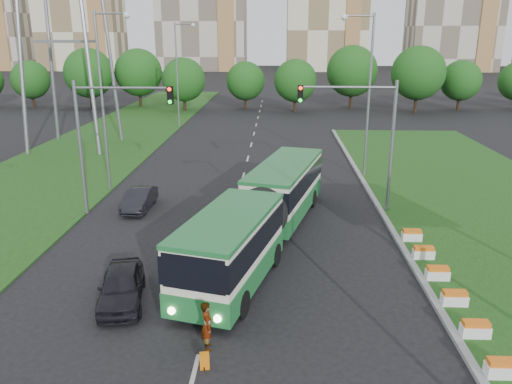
{
  "coord_description": "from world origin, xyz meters",
  "views": [
    {
      "loc": [
        -0.43,
        -19.36,
        10.32
      ],
      "look_at": [
        -1.48,
        5.51,
        2.6
      ],
      "focal_mm": 35.0,
      "sensor_mm": 36.0,
      "label": 1
    }
  ],
  "objects_px": {
    "traffic_mast_median": "(366,126)",
    "car_left_far": "(139,199)",
    "traffic_mast_left": "(106,127)",
    "car_left_near": "(121,286)",
    "pedestrian": "(207,326)",
    "articulated_bus": "(260,211)",
    "shopping_trolley": "(205,361)"
  },
  "relations": [
    {
      "from": "traffic_mast_median",
      "to": "car_left_far",
      "type": "relative_size",
      "value": 2.01
    },
    {
      "from": "traffic_mast_left",
      "to": "car_left_far",
      "type": "relative_size",
      "value": 2.01
    },
    {
      "from": "traffic_mast_left",
      "to": "car_left_near",
      "type": "distance_m",
      "value": 12.04
    },
    {
      "from": "car_left_far",
      "to": "pedestrian",
      "type": "xyz_separation_m",
      "value": [
        6.24,
        -14.48,
        0.24
      ]
    },
    {
      "from": "articulated_bus",
      "to": "car_left_far",
      "type": "relative_size",
      "value": 4.4
    },
    {
      "from": "shopping_trolley",
      "to": "traffic_mast_median",
      "type": "bearing_deg",
      "value": 53.3
    },
    {
      "from": "car_left_near",
      "to": "pedestrian",
      "type": "bearing_deg",
      "value": -49.23
    },
    {
      "from": "car_left_far",
      "to": "shopping_trolley",
      "type": "relative_size",
      "value": 7.53
    },
    {
      "from": "articulated_bus",
      "to": "car_left_far",
      "type": "bearing_deg",
      "value": 161.52
    },
    {
      "from": "car_left_near",
      "to": "traffic_mast_median",
      "type": "bearing_deg",
      "value": 33.73
    },
    {
      "from": "car_left_near",
      "to": "pedestrian",
      "type": "height_order",
      "value": "pedestrian"
    },
    {
      "from": "articulated_bus",
      "to": "car_left_far",
      "type": "height_order",
      "value": "articulated_bus"
    },
    {
      "from": "traffic_mast_median",
      "to": "articulated_bus",
      "type": "height_order",
      "value": "traffic_mast_median"
    },
    {
      "from": "traffic_mast_left",
      "to": "car_left_far",
      "type": "distance_m",
      "value": 4.99
    },
    {
      "from": "car_left_near",
      "to": "car_left_far",
      "type": "bearing_deg",
      "value": 90.15
    },
    {
      "from": "traffic_mast_median",
      "to": "traffic_mast_left",
      "type": "bearing_deg",
      "value": -176.23
    },
    {
      "from": "traffic_mast_median",
      "to": "articulated_bus",
      "type": "xyz_separation_m",
      "value": [
        -6.02,
        -5.15,
        -3.58
      ]
    },
    {
      "from": "shopping_trolley",
      "to": "traffic_mast_left",
      "type": "bearing_deg",
      "value": 106.68
    },
    {
      "from": "pedestrian",
      "to": "shopping_trolley",
      "type": "distance_m",
      "value": 1.26
    },
    {
      "from": "pedestrian",
      "to": "shopping_trolley",
      "type": "relative_size",
      "value": 3.39
    },
    {
      "from": "car_left_far",
      "to": "articulated_bus",
      "type": "bearing_deg",
      "value": -32.34
    },
    {
      "from": "car_left_near",
      "to": "shopping_trolley",
      "type": "height_order",
      "value": "car_left_near"
    },
    {
      "from": "articulated_bus",
      "to": "car_left_near",
      "type": "height_order",
      "value": "articulated_bus"
    },
    {
      "from": "traffic_mast_median",
      "to": "shopping_trolley",
      "type": "height_order",
      "value": "traffic_mast_median"
    },
    {
      "from": "articulated_bus",
      "to": "pedestrian",
      "type": "xyz_separation_m",
      "value": [
        -1.5,
        -9.35,
        -0.87
      ]
    },
    {
      "from": "traffic_mast_left",
      "to": "articulated_bus",
      "type": "bearing_deg",
      "value": -24.44
    },
    {
      "from": "articulated_bus",
      "to": "car_left_near",
      "type": "distance_m",
      "value": 8.38
    },
    {
      "from": "car_left_near",
      "to": "car_left_far",
      "type": "relative_size",
      "value": 1.06
    },
    {
      "from": "traffic_mast_median",
      "to": "car_left_far",
      "type": "height_order",
      "value": "traffic_mast_median"
    },
    {
      "from": "articulated_bus",
      "to": "shopping_trolley",
      "type": "bearing_deg",
      "value": -82.86
    },
    {
      "from": "traffic_mast_median",
      "to": "car_left_near",
      "type": "bearing_deg",
      "value": -134.87
    },
    {
      "from": "articulated_bus",
      "to": "car_left_far",
      "type": "xyz_separation_m",
      "value": [
        -7.74,
        5.13,
        -1.11
      ]
    }
  ]
}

